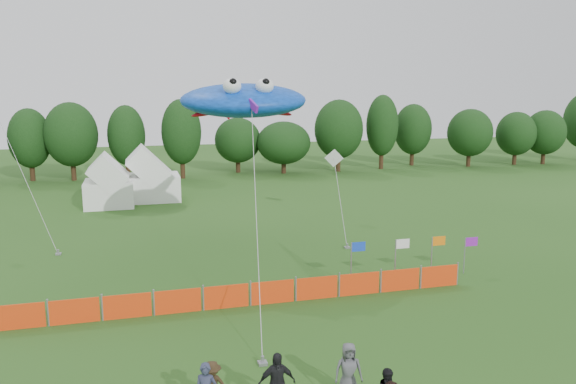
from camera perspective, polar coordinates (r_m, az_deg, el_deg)
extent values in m
cylinder|color=#382314|center=(61.94, -24.55, 2.13)|extent=(0.50, 0.50, 2.38)
ellipsoid|color=black|center=(61.63, -24.77, 4.99)|extent=(4.09, 4.09, 5.35)
cylinder|color=#382314|center=(60.59, -20.97, 2.31)|extent=(0.50, 0.50, 2.57)
ellipsoid|color=black|center=(60.25, -21.18, 5.47)|extent=(5.20, 5.20, 5.79)
cylinder|color=#382314|center=(60.22, -15.95, 2.50)|extent=(0.50, 0.50, 2.46)
ellipsoid|color=black|center=(59.89, -16.10, 5.55)|extent=(3.78, 3.78, 5.55)
cylinder|color=#382314|center=(58.99, -10.66, 2.66)|extent=(0.50, 0.50, 2.66)
ellipsoid|color=black|center=(58.63, -10.77, 6.03)|extent=(4.05, 4.05, 5.99)
cylinder|color=#382314|center=(62.39, -5.09, 2.90)|extent=(0.50, 0.50, 1.98)
ellipsoid|color=black|center=(62.10, -5.13, 5.26)|extent=(5.06, 5.06, 4.46)
cylinder|color=#382314|center=(61.50, -0.44, 2.77)|extent=(0.50, 0.50, 1.86)
ellipsoid|color=black|center=(61.22, -0.44, 5.02)|extent=(5.86, 5.86, 4.18)
cylinder|color=#382314|center=(63.15, 5.13, 3.28)|extent=(0.50, 0.50, 2.62)
ellipsoid|color=black|center=(62.83, 5.18, 6.37)|extent=(5.41, 5.41, 5.89)
cylinder|color=#382314|center=(65.80, 9.45, 3.54)|extent=(0.50, 0.50, 2.78)
ellipsoid|color=black|center=(65.48, 9.55, 6.69)|extent=(3.67, 3.67, 6.26)
cylinder|color=#382314|center=(69.65, 12.47, 3.65)|extent=(0.50, 0.50, 2.42)
ellipsoid|color=black|center=(69.37, 12.57, 6.24)|extent=(4.46, 4.46, 5.44)
cylinder|color=#382314|center=(70.34, 17.87, 3.39)|extent=(0.50, 0.50, 2.24)
ellipsoid|color=black|center=(70.07, 18.00, 5.76)|extent=(5.26, 5.26, 5.03)
cylinder|color=#382314|center=(74.04, 22.02, 3.41)|extent=(0.50, 0.50, 2.10)
ellipsoid|color=black|center=(73.79, 22.17, 5.52)|extent=(4.74, 4.74, 4.73)
cylinder|color=#382314|center=(76.00, 24.50, 3.41)|extent=(0.50, 0.50, 2.16)
ellipsoid|color=black|center=(75.76, 24.66, 5.53)|extent=(4.88, 4.88, 4.87)
cube|color=white|center=(46.31, -17.69, -0.13)|extent=(3.70, 3.70, 2.03)
cube|color=white|center=(47.92, -13.84, 0.44)|extent=(4.78, 3.82, 2.10)
cube|color=red|center=(24.30, -25.68, -11.34)|extent=(1.90, 0.06, 1.00)
cube|color=red|center=(23.99, -20.89, -11.26)|extent=(1.90, 0.06, 1.00)
cube|color=red|center=(23.86, -16.02, -11.09)|extent=(1.90, 0.06, 1.00)
cube|color=red|center=(23.89, -11.14, -10.85)|extent=(1.90, 0.06, 1.00)
cube|color=red|center=(24.08, -6.31, -10.53)|extent=(1.90, 0.06, 1.00)
cube|color=red|center=(24.44, -1.60, -10.15)|extent=(1.90, 0.06, 1.00)
cube|color=red|center=(24.96, 2.93, -9.72)|extent=(1.90, 0.06, 1.00)
cube|color=red|center=(25.62, 7.25, -9.25)|extent=(1.90, 0.06, 1.00)
cube|color=red|center=(26.41, 11.31, -8.76)|extent=(1.90, 0.06, 1.00)
cube|color=red|center=(27.33, 15.11, -8.26)|extent=(1.90, 0.06, 1.00)
cylinder|color=gray|center=(26.82, 6.43, -7.19)|extent=(0.06, 0.06, 2.00)
cube|color=blue|center=(26.72, 7.17, -5.54)|extent=(0.70, 0.02, 0.45)
cylinder|color=gray|center=(27.10, 10.83, -6.97)|extent=(0.06, 0.06, 2.15)
cube|color=white|center=(27.01, 11.57, -5.18)|extent=(0.70, 0.02, 0.45)
cylinder|color=gray|center=(28.15, 14.37, -6.50)|extent=(0.06, 0.06, 2.10)
cube|color=orange|center=(28.10, 15.07, -4.82)|extent=(0.70, 0.02, 0.45)
cylinder|color=gray|center=(29.44, 17.49, -6.19)|extent=(0.06, 0.06, 1.84)
cube|color=purple|center=(29.44, 18.14, -4.82)|extent=(0.70, 0.02, 0.45)
imported|color=black|center=(16.64, -1.16, -18.90)|extent=(1.09, 0.46, 1.86)
imported|color=#505055|center=(17.53, 6.16, -17.61)|extent=(0.91, 0.67, 1.72)
ellipsoid|color=blue|center=(29.61, -4.57, 9.28)|extent=(7.39, 6.16, 2.29)
sphere|color=white|center=(28.07, -5.71, 10.65)|extent=(0.92, 0.92, 0.92)
sphere|color=white|center=(28.39, -2.40, 10.69)|extent=(0.92, 0.92, 0.92)
ellipsoid|color=#BA0914|center=(29.57, -7.98, 8.05)|extent=(1.92, 0.84, 0.30)
ellipsoid|color=#BA0914|center=(30.22, -1.34, 8.20)|extent=(1.92, 0.84, 0.30)
cube|color=purple|center=(27.16, -3.56, 8.74)|extent=(0.37, 0.96, 0.70)
cylinder|color=#A5A5A5|center=(23.01, -3.26, -2.09)|extent=(1.78, 9.93, 8.24)
cube|color=gray|center=(19.63, -2.60, -16.97)|extent=(0.30, 0.30, 0.10)
cube|color=silver|center=(39.96, 4.70, 3.45)|extent=(1.33, 0.37, 1.33)
cylinder|color=#A5A5A5|center=(36.28, 5.29, -0.68)|extent=(2.01, 7.93, 4.30)
cube|color=gray|center=(32.83, 6.03, -5.63)|extent=(0.30, 0.30, 0.10)
cylinder|color=#A5A5A5|center=(36.60, -26.01, 3.35)|extent=(4.90, 6.77, 10.53)
cube|color=gray|center=(33.91, -22.30, -5.84)|extent=(0.30, 0.30, 0.10)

